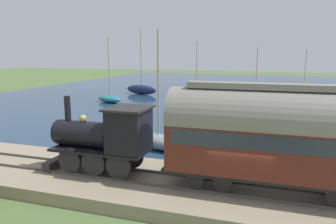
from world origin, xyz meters
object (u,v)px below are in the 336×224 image
Objects in this scene: sailboat_teal at (110,99)px; rowboat_mid_harbor at (323,138)px; passenger_coach at (280,134)px; sailboat_yellow at (304,86)px; sailboat_brown at (256,89)px; sailboat_navy at (141,89)px; sailboat_gray at (158,141)px; rowboat_near_shore at (255,147)px; steam_locomotive at (107,135)px; sailboat_green at (196,92)px.

sailboat_teal is 2.75× the size of rowboat_mid_harbor.
sailboat_teal is at bearing 40.45° from passenger_coach.
sailboat_brown is at bearing 146.51° from sailboat_yellow.
sailboat_teal reaches higher than sailboat_brown.
sailboat_gray is (-26.15, -12.16, -0.21)m from sailboat_navy.
rowboat_mid_harbor is at bearing -15.00° from passenger_coach.
sailboat_teal is at bearing 167.24° from sailboat_brown.
passenger_coach is 12.74m from rowboat_mid_harbor.
passenger_coach is 1.35× the size of sailboat_yellow.
sailboat_gray reaches higher than rowboat_mid_harbor.
sailboat_brown is at bearing 4.46° from passenger_coach.
sailboat_navy reaches higher than rowboat_near_shore.
sailboat_yellow reaches higher than rowboat_mid_harbor.
steam_locomotive is 0.73× the size of sailboat_brown.
sailboat_navy is 30.56m from rowboat_mid_harbor.
sailboat_gray is at bearing 175.26° from sailboat_green.
sailboat_gray is at bearing -137.40° from sailboat_navy.
sailboat_navy is 8.49m from sailboat_green.
passenger_coach is 1.31× the size of sailboat_brown.
sailboat_brown is 2.54× the size of rowboat_near_shore.
sailboat_gray is (-33.57, 4.22, -0.04)m from sailboat_brown.
sailboat_navy is at bearing 43.51° from rowboat_near_shore.
sailboat_yellow is 0.85× the size of sailboat_teal.
rowboat_near_shore is at bearing -176.60° from sailboat_yellow.
rowboat_near_shore is (-24.49, -9.69, -0.51)m from sailboat_green.
sailboat_navy is at bearing 133.72° from sailboat_yellow.
sailboat_brown is 28.59m from rowboat_mid_harbor.
rowboat_mid_harbor is (-20.46, -22.70, -0.55)m from sailboat_navy.
passenger_coach is at bearing -164.13° from rowboat_near_shore.
sailboat_teal is (23.59, 20.11, -2.59)m from passenger_coach.
rowboat_near_shore is (-39.29, 5.79, -0.37)m from sailboat_yellow.
sailboat_gray reaches higher than sailboat_yellow.
sailboat_navy reaches higher than sailboat_green.
sailboat_navy reaches higher than rowboat_mid_harbor.
rowboat_mid_harbor is at bearing -42.28° from sailboat_gray.
sailboat_green is 1.09× the size of sailboat_brown.
sailboat_gray reaches higher than passenger_coach.
steam_locomotive is 10.51m from rowboat_near_shore.
sailboat_yellow is (41.09, -11.81, -0.00)m from sailboat_gray.
sailboat_brown is at bearing -59.98° from sailboat_green.
rowboat_mid_harbor is (-35.40, 1.28, -0.33)m from sailboat_yellow.
sailboat_navy is 1.40× the size of sailboat_yellow.
sailboat_gray is 6.30m from rowboat_near_shore.
rowboat_near_shore is 5.96m from rowboat_mid_harbor.
sailboat_green reaches higher than sailboat_brown.
sailboat_teal is 26.06m from rowboat_mid_harbor.
sailboat_yellow is 35.43m from rowboat_mid_harbor.
sailboat_brown is (7.42, -16.38, -0.17)m from sailboat_navy.
sailboat_teal is (17.30, 12.79, -0.04)m from sailboat_gray.
rowboat_mid_harbor is at bearing -96.53° from sailboat_teal.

